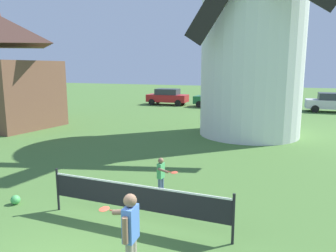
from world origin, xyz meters
TOP-DOWN VIEW (x-y plane):
  - windmill at (1.29, 13.73)m, footprint 7.66×6.01m
  - tennis_net at (0.32, 2.28)m, footprint 4.51×0.06m
  - player_near at (1.07, 0.59)m, footprint 0.83×0.55m
  - player_far at (0.16, 4.19)m, footprint 0.66×0.51m
  - stray_ball at (-3.22, 2.14)m, footprint 0.25×0.25m
  - parked_car_red at (-8.10, 25.47)m, footprint 4.00×2.02m
  - parked_car_green at (-3.21, 25.24)m, footprint 3.99×1.98m
  - parked_car_blue at (1.59, 25.47)m, footprint 4.28×1.90m
  - parked_car_silver at (6.58, 25.51)m, footprint 4.46×2.04m
  - chapel at (-13.17, 10.91)m, footprint 6.74×5.24m

SIDE VIEW (x-z plane):
  - stray_ball at x=-3.22m, z-range 0.00..0.25m
  - player_far at x=0.16m, z-range 0.07..1.16m
  - tennis_net at x=0.32m, z-range 0.13..1.23m
  - parked_car_red at x=-8.10m, z-range 0.03..1.59m
  - parked_car_green at x=-3.21m, z-range 0.03..1.59m
  - parked_car_blue at x=1.59m, z-range 0.03..1.59m
  - parked_car_silver at x=6.58m, z-range 0.03..1.59m
  - player_near at x=1.07m, z-range 0.10..1.62m
  - chapel at x=-13.17m, z-range -0.52..7.08m
  - windmill at x=1.29m, z-range 0.08..12.32m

